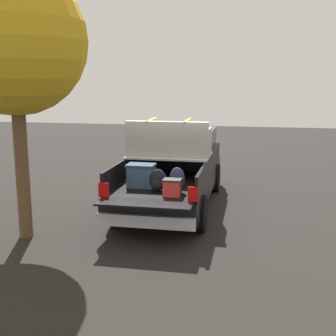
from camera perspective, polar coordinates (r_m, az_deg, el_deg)
ground_plane at (r=11.14m, az=0.60°, el=-4.96°), size 40.00×40.00×0.00m
pickup_truck at (r=11.24m, az=0.92°, el=0.14°), size 6.05×2.06×2.23m
tree_background at (r=8.99m, az=-19.40°, el=15.11°), size 2.77×2.77×5.22m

